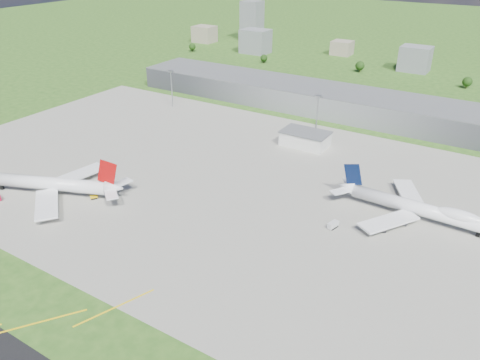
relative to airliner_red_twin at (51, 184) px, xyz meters
The scene contains 19 objects.
ground 177.95m from the airliner_red_twin, 68.64° to the left, with size 1400.00×1400.00×0.00m, color #2A5219.
apron 93.37m from the airliner_red_twin, 36.65° to the left, with size 360.00×190.00×0.08m, color gray.
terminal 191.92m from the airliner_red_twin, 70.27° to the left, with size 300.00×42.00×15.00m, color gray.
ops_building 137.73m from the airliner_red_twin, 57.11° to the left, with size 26.00×16.00×8.00m, color silver.
mast_west 135.87m from the airliner_red_twin, 105.08° to the left, with size 3.50×2.00×25.90m.
mast_center 151.04m from the airliner_red_twin, 60.21° to the left, with size 3.50×2.00×25.90m.
airliner_red_twin is the anchor object (origin of this frame).
airliner_blue_quad 164.40m from the airliner_red_twin, 24.34° to the left, with size 70.54×55.36×18.43m.
tug_yellow 21.18m from the airliner_red_twin, 20.01° to the left, with size 3.45×3.74×1.66m.
van_white_near 128.82m from the airliner_red_twin, 19.12° to the left, with size 3.64×5.71×2.68m.
bldg_far_w 369.81m from the airliner_red_twin, 114.82° to the left, with size 24.00×20.00×18.00m, color gray.
bldg_w 324.55m from the airliner_red_twin, 103.40° to the left, with size 28.00×22.00×24.00m, color slate.
bldg_cw 355.68m from the airliner_red_twin, 89.23° to the left, with size 20.00×18.00×14.00m, color gray.
bldg_c 336.55m from the airliner_red_twin, 75.41° to the left, with size 26.00×20.00×22.00m, color slate.
bldg_tall_w 393.27m from the airliner_red_twin, 107.05° to the left, with size 22.00×20.00×44.00m, color slate.
tree_far_w 316.03m from the airliner_red_twin, 115.33° to the left, with size 7.20×7.20×8.80m.
tree_w 284.26m from the airliner_red_twin, 99.15° to the left, with size 6.75×6.75×8.25m.
tree_c 299.02m from the airliner_red_twin, 81.38° to the left, with size 8.10×8.10×9.90m.
tree_e 320.38m from the airliner_red_twin, 65.12° to the left, with size 7.65×7.65×9.35m.
Camera 1 is at (110.40, -131.56, 105.76)m, focal length 35.00 mm.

